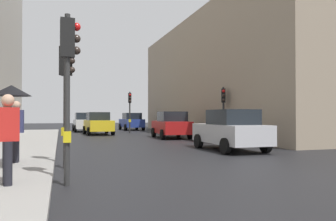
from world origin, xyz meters
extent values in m
plane|color=black|center=(0.00, 0.00, 0.00)|extent=(120.00, 120.00, 0.00)
cube|color=gray|center=(-6.47, 6.00, 0.08)|extent=(3.14, 40.00, 0.16)
cube|color=gray|center=(10.91, 17.02, 4.67)|extent=(12.00, 25.52, 9.33)
cylinder|color=#2D2D2D|center=(-4.61, -0.20, 1.86)|extent=(0.12, 0.12, 3.71)
cube|color=black|center=(-4.61, -0.20, 3.19)|extent=(0.31, 0.25, 0.84)
cube|color=yellow|center=(-4.61, -0.20, 1.05)|extent=(0.17, 0.21, 0.24)
sphere|color=red|center=(-4.42, -0.19, 3.45)|extent=(0.18, 0.18, 0.18)
sphere|color=#2D231E|center=(-4.42, -0.19, 3.19)|extent=(0.18, 0.18, 0.18)
sphere|color=#2D231E|center=(-4.42, -0.19, 2.93)|extent=(0.18, 0.18, 0.18)
cylinder|color=#2D2D2D|center=(4.61, 10.39, 1.61)|extent=(0.12, 0.12, 3.22)
cube|color=black|center=(4.61, 10.39, 2.70)|extent=(0.34, 0.37, 0.84)
cube|color=yellow|center=(4.61, 10.39, 1.05)|extent=(0.25, 0.23, 0.24)
sphere|color=red|center=(4.53, 10.22, 2.96)|extent=(0.18, 0.18, 0.18)
sphere|color=#2D231E|center=(4.53, 10.22, 2.70)|extent=(0.18, 0.18, 0.18)
sphere|color=#2D231E|center=(4.53, 10.22, 2.44)|extent=(0.18, 0.18, 0.18)
cylinder|color=#2D2D2D|center=(-4.61, 2.31, 1.80)|extent=(0.12, 0.12, 3.60)
cube|color=black|center=(-4.61, 2.31, 3.08)|extent=(0.38, 0.35, 0.84)
cube|color=yellow|center=(-4.61, 2.31, 1.05)|extent=(0.23, 0.25, 0.24)
sphere|color=red|center=(-4.44, 2.22, 3.34)|extent=(0.18, 0.18, 0.18)
sphere|color=#2D231E|center=(-4.44, 2.22, 3.08)|extent=(0.18, 0.18, 0.18)
sphere|color=#2D231E|center=(-4.44, 2.22, 2.82)|extent=(0.18, 0.18, 0.18)
cylinder|color=#2D2D2D|center=(0.92, 20.56, 1.76)|extent=(0.12, 0.12, 3.53)
cube|color=black|center=(0.92, 20.56, 3.01)|extent=(0.25, 0.31, 0.84)
cube|color=yellow|center=(0.92, 20.56, 1.05)|extent=(0.21, 0.17, 0.24)
sphere|color=red|center=(0.91, 20.37, 3.27)|extent=(0.18, 0.18, 0.18)
sphere|color=#2D231E|center=(0.91, 20.37, 3.01)|extent=(0.18, 0.18, 0.18)
sphere|color=#2D231E|center=(0.91, 20.37, 2.75)|extent=(0.18, 0.18, 0.18)
cube|color=red|center=(2.29, 13.45, 0.72)|extent=(2.06, 4.30, 0.80)
cube|color=black|center=(2.27, 13.20, 1.44)|extent=(1.72, 2.10, 0.64)
cylinder|color=black|center=(1.48, 14.85, 0.32)|extent=(0.26, 0.65, 0.64)
cylinder|color=black|center=(3.27, 14.74, 0.32)|extent=(0.26, 0.65, 0.64)
cylinder|color=black|center=(1.31, 12.15, 0.32)|extent=(0.26, 0.65, 0.64)
cylinder|color=black|center=(3.10, 12.04, 0.32)|extent=(0.26, 0.65, 0.64)
cube|color=silver|center=(-2.60, 24.35, 0.72)|extent=(1.90, 4.24, 0.80)
cube|color=black|center=(-2.61, 24.60, 1.44)|extent=(1.65, 2.04, 0.64)
cylinder|color=black|center=(-1.67, 23.02, 0.32)|extent=(0.24, 0.65, 0.64)
cylinder|color=black|center=(-3.47, 22.98, 0.32)|extent=(0.24, 0.65, 0.64)
cylinder|color=black|center=(-1.74, 25.72, 0.32)|extent=(0.24, 0.65, 0.64)
cylinder|color=black|center=(-3.53, 25.68, 0.32)|extent=(0.24, 0.65, 0.64)
cube|color=navy|center=(2.24, 26.28, 0.72)|extent=(1.92, 4.25, 0.80)
cube|color=black|center=(2.24, 26.03, 1.44)|extent=(1.66, 2.05, 0.64)
cylinder|color=black|center=(1.30, 27.60, 0.32)|extent=(0.24, 0.65, 0.64)
cylinder|color=black|center=(3.10, 27.66, 0.32)|extent=(0.24, 0.65, 0.64)
cylinder|color=black|center=(1.38, 24.91, 0.32)|extent=(0.24, 0.65, 0.64)
cylinder|color=black|center=(3.18, 24.96, 0.32)|extent=(0.24, 0.65, 0.64)
cube|color=#BCBCC1|center=(2.26, 5.26, 0.72)|extent=(1.82, 4.21, 0.80)
cube|color=black|center=(2.26, 5.01, 1.44)|extent=(1.61, 2.01, 0.64)
cylinder|color=black|center=(1.37, 6.62, 0.32)|extent=(0.22, 0.64, 0.64)
cylinder|color=black|center=(3.17, 6.61, 0.32)|extent=(0.22, 0.64, 0.64)
cylinder|color=black|center=(1.36, 3.92, 0.32)|extent=(0.22, 0.64, 0.64)
cylinder|color=black|center=(3.16, 3.91, 0.32)|extent=(0.22, 0.64, 0.64)
cube|color=yellow|center=(-1.90, 19.07, 0.72)|extent=(2.00, 4.28, 0.80)
cube|color=black|center=(-1.91, 19.32, 1.44)|extent=(1.70, 2.08, 0.64)
cylinder|color=black|center=(-0.93, 17.76, 0.32)|extent=(0.25, 0.65, 0.64)
cylinder|color=black|center=(-2.73, 17.68, 0.32)|extent=(0.25, 0.65, 0.64)
cylinder|color=black|center=(-1.07, 20.46, 0.32)|extent=(0.25, 0.65, 0.64)
cylinder|color=black|center=(-2.86, 20.37, 0.32)|extent=(0.25, 0.65, 0.64)
cylinder|color=black|center=(-6.09, 1.80, 0.58)|extent=(0.16, 0.16, 0.85)
cylinder|color=black|center=(-6.01, 1.62, 0.58)|extent=(0.16, 0.16, 0.85)
cube|color=red|center=(-6.05, 1.71, 1.34)|extent=(0.47, 0.39, 0.66)
sphere|color=tan|center=(-6.05, 1.71, 1.81)|extent=(0.24, 0.24, 0.24)
cylinder|color=black|center=(-5.96, 1.75, 1.59)|extent=(0.02, 0.02, 0.90)
cone|color=black|center=(-5.96, 1.75, 2.16)|extent=(1.00, 1.00, 0.28)
cylinder|color=black|center=(-5.96, 2.92, 0.58)|extent=(0.16, 0.16, 0.85)
cylinder|color=black|center=(-5.96, 2.72, 0.58)|extent=(0.16, 0.16, 0.85)
cube|color=navy|center=(-5.96, 2.82, 1.34)|extent=(0.40, 0.26, 0.66)
sphere|color=tan|center=(-5.96, 2.82, 1.81)|extent=(0.24, 0.24, 0.24)
cube|color=black|center=(-6.26, 2.82, 1.34)|extent=(0.20, 0.28, 0.40)
cylinder|color=black|center=(-5.74, -0.46, 0.58)|extent=(0.16, 0.16, 0.85)
cylinder|color=black|center=(-5.70, -0.65, 0.58)|extent=(0.16, 0.16, 0.85)
cube|color=red|center=(-5.72, -0.56, 1.34)|extent=(0.45, 0.34, 0.66)
sphere|color=tan|center=(-5.72, -0.56, 1.81)|extent=(0.24, 0.24, 0.24)
camera|label=1|loc=(-4.74, -7.73, 1.52)|focal=35.74mm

